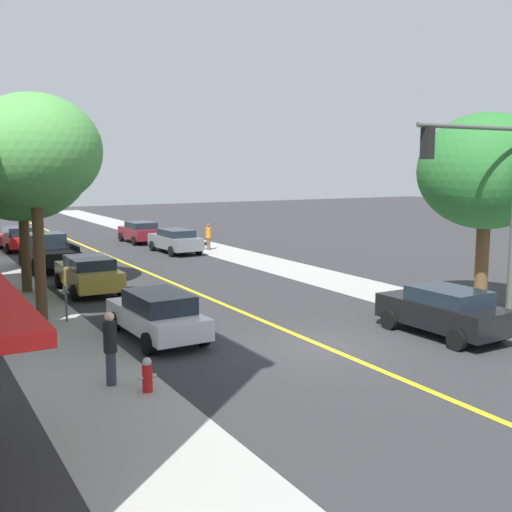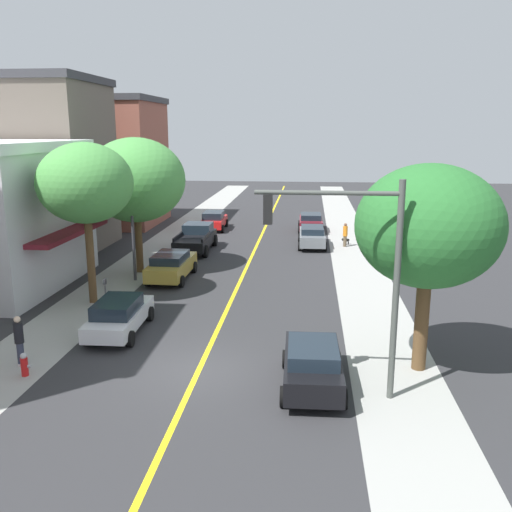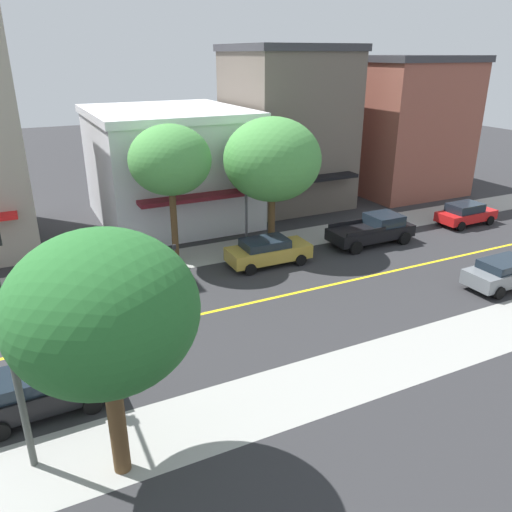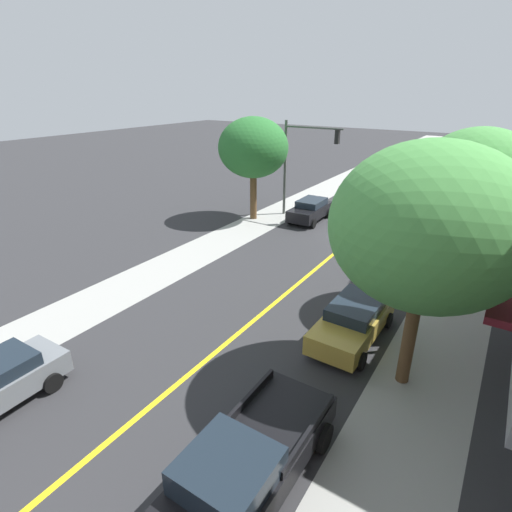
{
  "view_description": "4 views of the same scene",
  "coord_description": "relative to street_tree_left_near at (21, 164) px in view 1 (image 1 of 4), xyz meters",
  "views": [
    {
      "loc": [
        -10.61,
        -14.56,
        5.26
      ],
      "look_at": [
        1.59,
        6.85,
        1.74
      ],
      "focal_mm": 43.89,
      "sensor_mm": 36.0,
      "label": 1
    },
    {
      "loc": [
        3.74,
        -17.44,
        8.26
      ],
      "look_at": [
        1.03,
        10.04,
        1.8
      ],
      "focal_mm": 38.36,
      "sensor_mm": 36.0,
      "label": 2
    },
    {
      "loc": [
        19.37,
        -0.55,
        11.08
      ],
      "look_at": [
        -0.67,
        9.27,
        2.07
      ],
      "focal_mm": 35.4,
      "sensor_mm": 36.0,
      "label": 3
    },
    {
      "loc": [
        -7.8,
        24.52,
        9.02
      ],
      "look_at": [
        1.96,
        9.43,
        1.34
      ],
      "focal_mm": 27.92,
      "sensor_mm": 36.0,
      "label": 4
    }
  ],
  "objects": [
    {
      "name": "small_dog",
      "position": [
        12.57,
        9.0,
        -5.06
      ],
      "size": [
        0.64,
        0.48,
        0.5
      ],
      "rotation": [
        0.0,
        0.0,
        3.67
      ],
      "color": "black",
      "rests_on": "ground"
    },
    {
      "name": "parking_meter",
      "position": [
        0.24,
        -6.18,
        -4.54
      ],
      "size": [
        0.12,
        0.18,
        1.28
      ],
      "color": "#4C4C51",
      "rests_on": "ground"
    },
    {
      "name": "red_sedan_left_curb",
      "position": [
        1.94,
        14.13,
        -4.6
      ],
      "size": [
        2.07,
        4.29,
        1.52
      ],
      "rotation": [
        0.0,
        0.0,
        1.6
      ],
      "color": "red",
      "rests_on": "ground"
    },
    {
      "name": "street_tree_right_corner",
      "position": [
        -0.51,
        -5.88,
        0.38
      ],
      "size": [
        4.42,
        4.42,
        7.67
      ],
      "color": "brown",
      "rests_on": "ground"
    },
    {
      "name": "road_centerline_stripe",
      "position": [
        6.14,
        -12.99,
        -5.38
      ],
      "size": [
        0.2,
        126.0,
        0.0
      ],
      "primitive_type": "cube",
      "color": "yellow",
      "rests_on": "ground"
    },
    {
      "name": "pedestrian_orange_shirt",
      "position": [
        12.46,
        8.29,
        -4.48
      ],
      "size": [
        0.32,
        0.32,
        1.71
      ],
      "rotation": [
        0.0,
        0.0,
        3.55
      ],
      "color": "brown",
      "rests_on": "ground"
    },
    {
      "name": "street_tree_left_near",
      "position": [
        0.0,
        0.0,
        0.0
      ],
      "size": [
        5.63,
        5.63,
        7.79
      ],
      "color": "brown",
      "rests_on": "ground"
    },
    {
      "name": "grey_sedan_right_curb",
      "position": [
        10.11,
        8.1,
        -4.6
      ],
      "size": [
        2.06,
        4.64,
        1.48
      ],
      "rotation": [
        0.0,
        0.0,
        1.59
      ],
      "color": "slate",
      "rests_on": "ground"
    },
    {
      "name": "traffic_light_mast",
      "position": [
        11.3,
        -14.34,
        -0.87
      ],
      "size": [
        4.38,
        0.32,
        6.84
      ],
      "rotation": [
        0.0,
        0.0,
        3.14
      ],
      "color": "#474C47",
      "rests_on": "ground"
    },
    {
      "name": "gold_sedan_left_curb",
      "position": [
        2.26,
        -1.41,
        -4.58
      ],
      "size": [
        2.14,
        4.72,
        1.53
      ],
      "rotation": [
        0.0,
        0.0,
        1.56
      ],
      "color": "#B29338",
      "rests_on": "ground"
    },
    {
      "name": "sidewalk_right",
      "position": [
        12.96,
        -12.99,
        -5.38
      ],
      "size": [
        3.15,
        126.0,
        0.01
      ],
      "primitive_type": "cube",
      "color": "#9E9E99",
      "rests_on": "ground"
    },
    {
      "name": "fire_hydrant",
      "position": [
        0.31,
        -13.99,
        -4.97
      ],
      "size": [
        0.44,
        0.24,
        0.83
      ],
      "color": "red",
      "rests_on": "ground"
    },
    {
      "name": "black_pickup_truck",
      "position": [
        2.12,
        6.03,
        -4.5
      ],
      "size": [
        2.35,
        5.43,
        1.77
      ],
      "rotation": [
        0.0,
        0.0,
        1.57
      ],
      "color": "black",
      "rests_on": "ground"
    },
    {
      "name": "pedestrian_black_shirt",
      "position": [
        -0.3,
        -13.11,
        -4.41
      ],
      "size": [
        0.33,
        0.33,
        1.82
      ],
      "rotation": [
        0.0,
        0.0,
        5.41
      ],
      "color": "#33384C",
      "rests_on": "ground"
    },
    {
      "name": "black_sedan_right_curb",
      "position": [
        10.09,
        -13.86,
        -4.57
      ],
      "size": [
        2.1,
        4.26,
        1.54
      ],
      "rotation": [
        0.0,
        0.0,
        1.59
      ],
      "color": "black",
      "rests_on": "ground"
    },
    {
      "name": "white_sedan_left_curb",
      "position": [
        2.17,
        -9.75,
        -4.61
      ],
      "size": [
        2.05,
        4.5,
        1.48
      ],
      "rotation": [
        0.0,
        0.0,
        1.6
      ],
      "color": "silver",
      "rests_on": "ground"
    },
    {
      "name": "sidewalk_left",
      "position": [
        -0.68,
        -12.99,
        -5.38
      ],
      "size": [
        3.15,
        126.0,
        0.01
      ],
      "primitive_type": "cube",
      "color": "#9E9E99",
      "rests_on": "ground"
    },
    {
      "name": "street_tree_left_far",
      "position": [
        13.83,
        -12.07,
        -0.31
      ],
      "size": [
        4.87,
        4.87,
        7.18
      ],
      "color": "brown",
      "rests_on": "ground"
    },
    {
      "name": "street_lamp",
      "position": [
        0.28,
        -1.8,
        -1.76
      ],
      "size": [
        0.7,
        0.36,
        5.78
      ],
      "color": "#38383D",
      "rests_on": "ground"
    },
    {
      "name": "maroon_sedan_right_curb",
      "position": [
        10.01,
        14.21,
        -4.6
      ],
      "size": [
        2.13,
        4.18,
        1.47
      ],
      "rotation": [
        0.0,
        0.0,
        1.59
      ],
      "color": "maroon",
      "rests_on": "ground"
    },
    {
      "name": "ground_plane",
      "position": [
        6.14,
        -12.99,
        -5.39
      ],
      "size": [
        140.0,
        140.0,
        0.0
      ],
      "primitive_type": "plane",
      "color": "#2D2D30"
    }
  ]
}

